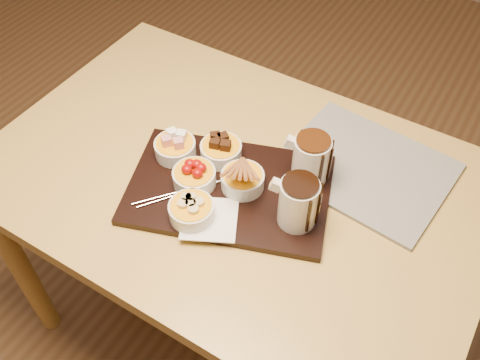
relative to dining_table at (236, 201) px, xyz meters
The scene contains 13 objects.
ground 0.65m from the dining_table, ahead, with size 5.00×5.00×0.00m, color brown.
dining_table is the anchor object (origin of this frame).
serving_board 0.12m from the dining_table, 74.15° to the right, with size 0.46×0.30×0.02m, color black.
napkin 0.20m from the dining_table, 79.35° to the right, with size 0.12×0.12×0.00m, color white.
bowl_marshmallows 0.21m from the dining_table, 168.15° to the right, with size 0.10×0.10×0.04m, color silver.
bowl_cake 0.15m from the dining_table, 160.44° to the left, with size 0.10×0.10×0.04m, color silver.
bowl_strawberries 0.17m from the dining_table, 124.88° to the right, with size 0.10×0.10×0.04m, color silver.
bowl_biscotti 0.15m from the dining_table, 40.29° to the right, with size 0.10×0.10×0.04m, color silver.
bowl_bananas 0.22m from the dining_table, 92.99° to the right, with size 0.10×0.10×0.04m, color silver.
pitcher_dark_chocolate 0.26m from the dining_table, 16.35° to the right, with size 0.08×0.08×0.12m, color silver.
pitcher_milk_chocolate 0.25m from the dining_table, 24.00° to the left, with size 0.08×0.08×0.12m, color silver.
fondue_skewers 0.17m from the dining_table, 118.36° to the right, with size 0.26×0.03×0.01m, color silver, non-canonical shape.
newspaper 0.33m from the dining_table, 34.68° to the left, with size 0.38×0.31×0.01m, color beige.
Camera 1 is at (0.45, -0.72, 1.71)m, focal length 40.00 mm.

